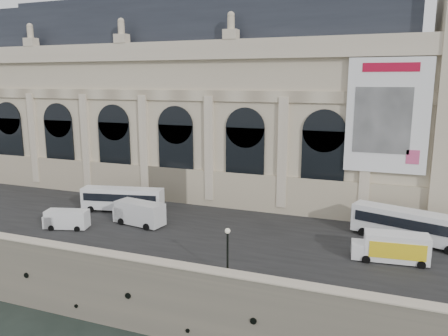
% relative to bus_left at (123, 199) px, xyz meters
% --- Properties ---
extents(ground, '(260.00, 260.00, 0.00)m').
position_rel_bus_left_xyz_m(ground, '(8.74, -15.52, -7.77)').
color(ground, black).
rests_on(ground, ground).
extents(quay, '(160.00, 70.00, 6.00)m').
position_rel_bus_left_xyz_m(quay, '(8.74, 19.48, -4.77)').
color(quay, gray).
rests_on(quay, ground).
extents(street, '(160.00, 24.00, 0.06)m').
position_rel_bus_left_xyz_m(street, '(8.74, -1.52, -1.74)').
color(street, '#2D2D2D').
rests_on(street, quay).
extents(parapet, '(160.00, 1.40, 1.21)m').
position_rel_bus_left_xyz_m(parapet, '(8.74, -14.92, -1.16)').
color(parapet, gray).
rests_on(parapet, quay).
extents(museum, '(69.00, 18.70, 29.10)m').
position_rel_bus_left_xyz_m(museum, '(2.76, 15.34, 11.95)').
color(museum, beige).
rests_on(museum, quay).
extents(bus_left, '(10.96, 4.38, 3.16)m').
position_rel_bus_left_xyz_m(bus_left, '(0.00, 0.00, 0.00)').
color(bus_left, white).
rests_on(bus_left, quay).
extents(bus_right, '(11.89, 5.78, 3.45)m').
position_rel_bus_left_xyz_m(bus_right, '(34.64, 1.44, 0.16)').
color(bus_right, white).
rests_on(bus_right, quay).
extents(van_b, '(5.32, 3.15, 2.23)m').
position_rel_bus_left_xyz_m(van_b, '(-2.47, -8.15, -0.64)').
color(van_b, white).
rests_on(van_b, quay).
extents(van_c, '(6.57, 3.33, 2.80)m').
position_rel_bus_left_xyz_m(van_c, '(4.63, -3.85, -0.35)').
color(van_c, silver).
rests_on(van_c, quay).
extents(box_truck, '(7.14, 3.07, 2.80)m').
position_rel_bus_left_xyz_m(box_truck, '(33.06, -4.68, -0.37)').
color(box_truck, white).
rests_on(box_truck, quay).
extents(lamp_right, '(0.47, 0.47, 4.65)m').
position_rel_bus_left_xyz_m(lamp_right, '(19.81, -13.79, 0.54)').
color(lamp_right, black).
rests_on(lamp_right, quay).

